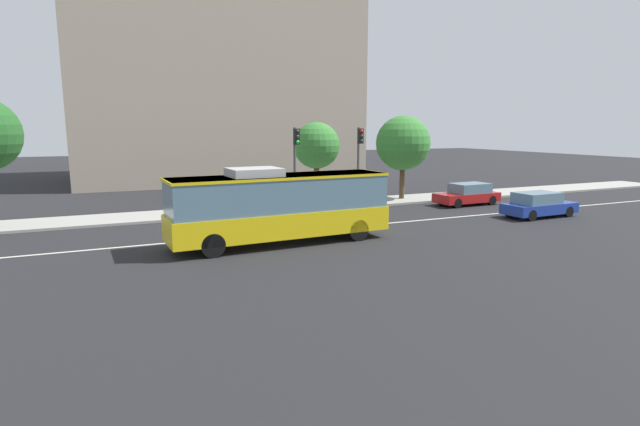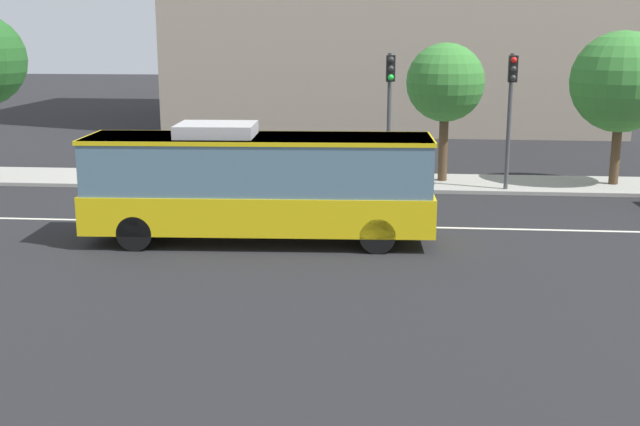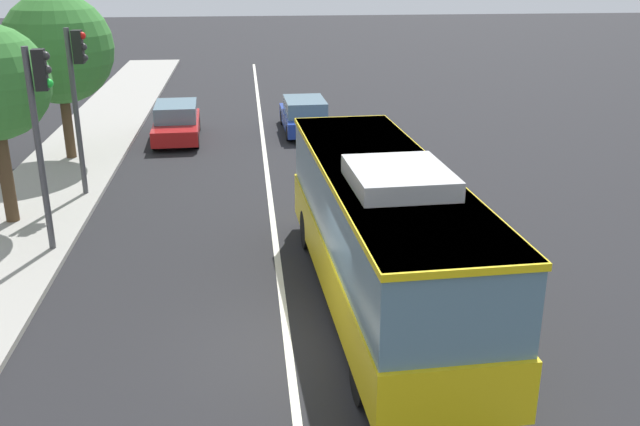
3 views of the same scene
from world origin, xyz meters
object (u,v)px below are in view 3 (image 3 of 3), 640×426
Objects in this scene: transit_bus at (382,228)px; street_tree_kerbside_centre at (58,49)px; sedan_red at (177,122)px; traffic_light_near_corner at (41,116)px; traffic_light_mid_block at (78,84)px; sedan_blue at (304,115)px.

street_tree_kerbside_centre is (12.50, 9.25, 2.27)m from transit_bus.
sedan_red is 12.20m from traffic_light_near_corner.
traffic_light_mid_block is (8.16, 7.72, 1.75)m from transit_bus.
traffic_light_mid_block is 0.86× the size of street_tree_kerbside_centre.
sedan_red is at bearing 17.34° from transit_bus.
transit_bus is 1.94× the size of traffic_light_near_corner.
transit_bus is at bearing -46.05° from traffic_light_mid_block.
street_tree_kerbside_centre reaches higher than traffic_light_mid_block.
sedan_blue is at bearing 95.05° from sedan_red.
street_tree_kerbside_centre reaches higher than traffic_light_near_corner.
traffic_light_near_corner and traffic_light_mid_block have the same top height.
sedan_red is 0.76× the size of street_tree_kerbside_centre.
sedan_blue is (0.68, -5.35, 0.00)m from sedan_red.
street_tree_kerbside_centre is at bearing 110.34° from sedan_blue.
traffic_light_mid_block is at bearing 85.73° from traffic_light_near_corner.
transit_bus reaches higher than sedan_blue.
traffic_light_mid_block is (-7.93, 7.46, 2.84)m from sedan_blue.
sedan_blue is 0.75× the size of street_tree_kerbside_centre.
traffic_light_near_corner reaches higher than sedan_blue.
sedan_blue is at bearing 47.30° from traffic_light_mid_block.
transit_bus is at bearing -143.50° from street_tree_kerbside_centre.
sedan_red is 8.06m from traffic_light_mid_block.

